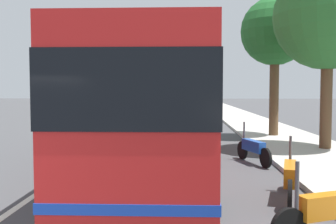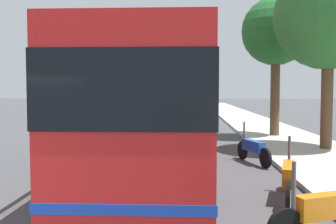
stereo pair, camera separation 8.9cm
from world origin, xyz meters
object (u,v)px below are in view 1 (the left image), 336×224
Objects in this scene: car_behind_bus at (185,106)px; motorcycle_nearest_curb at (253,149)px; coach_bus at (156,103)px; motorcycle_by_tree at (290,177)px; car_ahead_same_lane at (129,109)px; car_side_street at (184,103)px; roadside_tree_mid_block at (328,16)px; roadside_tree_far_block at (275,33)px.

motorcycle_nearest_curb is at bearing -175.85° from car_behind_bus.
coach_bus reaches higher than motorcycle_by_tree.
motorcycle_by_tree is at bearing -176.27° from car_behind_bus.
car_side_street reaches higher than car_ahead_same_lane.
motorcycle_nearest_curb is 22.07m from car_ahead_same_lane.
car_behind_bus is 0.66× the size of roadside_tree_mid_block.
car_behind_bus is (32.22, 2.35, 0.21)m from motorcycle_by_tree.
coach_bus is 4.67m from motorcycle_by_tree.
coach_bus is 2.96× the size of car_ahead_same_lane.
motorcycle_nearest_curb is 0.44× the size of car_side_street.
car_behind_bus is at bearing 11.56° from roadside_tree_mid_block.
motorcycle_nearest_curb is 0.44× the size of car_behind_bus.
car_side_street reaches higher than car_behind_bus.
roadside_tree_mid_block is at bearing -64.15° from coach_bus.
car_side_street is (9.67, 0.15, 0.03)m from car_behind_bus.
roadside_tree_mid_block is at bearing -10.20° from motorcycle_by_tree.
motorcycle_nearest_curb is (0.65, -2.96, -1.45)m from coach_bus.
motorcycle_by_tree reaches higher than motorcycle_nearest_curb.
car_ahead_same_lane reaches higher than car_behind_bus.
car_ahead_same_lane is (21.54, 4.16, -1.20)m from coach_bus.
car_ahead_same_lane is 17.75m from car_side_street.
roadside_tree_mid_block is 1.04× the size of roadside_tree_far_block.
roadside_tree_far_block reaches higher than car_side_street.
car_behind_bus is (28.98, -0.69, -1.23)m from coach_bus.
car_behind_bus is 26.85m from roadside_tree_mid_block.
motorcycle_by_tree is 0.46× the size of car_behind_bus.
car_side_street is 0.66× the size of roadside_tree_mid_block.
car_side_street is (41.90, 2.50, 0.24)m from motorcycle_by_tree.
coach_bus is 21.97m from car_ahead_same_lane.
coach_bus is at bearing -177.06° from car_side_street.
car_ahead_same_lane is 0.58× the size of roadside_tree_mid_block.
car_ahead_same_lane is (-7.44, 4.85, 0.02)m from car_behind_bus.
coach_bus is 9.22m from roadside_tree_far_block.
roadside_tree_far_block is (10.32, -2.00, 4.53)m from motorcycle_by_tree.
car_behind_bus is (28.34, 2.27, 0.22)m from motorcycle_nearest_curb.
motorcycle_nearest_curb is 0.29× the size of roadside_tree_mid_block.
motorcycle_nearest_curb is 28.43m from car_behind_bus.
motorcycle_nearest_curb is 5.91m from roadside_tree_mid_block.
car_behind_bus is 9.67m from car_side_street.
roadside_tree_mid_block is (-35.65, -5.46, 4.24)m from car_side_street.
car_ahead_same_lane is 21.56m from roadside_tree_mid_block.
car_side_street is at bearing 161.10° from car_ahead_same_lane.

